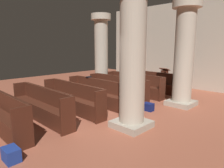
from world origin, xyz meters
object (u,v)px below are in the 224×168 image
(pew_row_0, at_px, (148,81))
(pew_row_3, at_px, (97,91))
(pew_row_6, at_px, (1,112))
(kneeler_box_blue, at_px, (11,155))
(pew_row_5, at_px, (41,103))
(pillar_aisle_rear, at_px, (133,55))
(lectern, at_px, (164,80))
(kneeler_box_navy, at_px, (148,107))
(pillar_far_side, at_px, (101,50))
(hymn_book, at_px, (89,77))
(pew_row_1, at_px, (134,84))
(pew_row_4, at_px, (72,97))
(pew_row_2, at_px, (117,87))
(pillar_aisle_side, at_px, (184,52))

(pew_row_0, bearing_deg, pew_row_3, -90.00)
(pew_row_6, height_order, kneeler_box_blue, pew_row_6)
(pew_row_5, height_order, pillar_aisle_rear, pillar_aisle_rear)
(lectern, bearing_deg, pew_row_5, -91.73)
(lectern, height_order, kneeler_box_navy, lectern)
(pew_row_3, bearing_deg, pillar_aisle_rear, -19.06)
(pillar_far_side, bearing_deg, hymn_book, -53.88)
(pew_row_0, bearing_deg, kneeler_box_navy, -55.32)
(hymn_book, bearing_deg, pillar_aisle_rear, -17.99)
(pew_row_1, xyz_separation_m, pew_row_5, (0.00, -4.50, 0.00))
(pew_row_6, bearing_deg, pillar_far_side, 111.82)
(pew_row_1, height_order, pew_row_4, same)
(pew_row_1, relative_size, hymn_book, 15.39)
(pew_row_0, height_order, pew_row_2, same)
(kneeler_box_navy, bearing_deg, pillar_aisle_side, 70.40)
(pew_row_0, bearing_deg, hymn_book, -102.84)
(pew_row_4, relative_size, pew_row_5, 1.00)
(pew_row_0, distance_m, pew_row_1, 1.13)
(pew_row_4, relative_size, pew_row_6, 1.00)
(pew_row_2, xyz_separation_m, pillar_aisle_rear, (2.33, -1.93, 1.47))
(pew_row_0, relative_size, kneeler_box_navy, 8.46)
(lectern, bearing_deg, pew_row_0, -99.93)
(lectern, bearing_deg, hymn_book, -102.06)
(pillar_aisle_side, bearing_deg, pew_row_0, 152.53)
(hymn_book, bearing_deg, lectern, 77.94)
(pillar_aisle_rear, xyz_separation_m, lectern, (-2.12, 5.36, -1.53))
(pillar_aisle_rear, distance_m, hymn_book, 3.37)
(pew_row_5, xyz_separation_m, pillar_far_side, (-2.28, 4.57, 1.47))
(pew_row_2, xyz_separation_m, pillar_aisle_side, (2.33, 1.04, 1.47))
(pew_row_3, xyz_separation_m, hymn_book, (-0.73, 0.19, 0.46))
(pew_row_1, distance_m, pillar_aisle_side, 2.75)
(hymn_book, bearing_deg, pillar_aisle_side, 32.94)
(pew_row_3, height_order, pew_row_6, same)
(pew_row_2, xyz_separation_m, pew_row_3, (0.00, -1.13, 0.00))
(pew_row_0, distance_m, pew_row_6, 6.76)
(pillar_aisle_rear, height_order, hymn_book, pillar_aisle_rear)
(pillar_aisle_rear, bearing_deg, kneeler_box_navy, 108.10)
(pew_row_1, distance_m, pew_row_2, 1.13)
(pillar_aisle_rear, bearing_deg, kneeler_box_blue, -101.52)
(pew_row_6, distance_m, pillar_aisle_side, 6.19)
(pew_row_4, xyz_separation_m, hymn_book, (-0.73, 1.31, 0.46))
(pew_row_5, height_order, lectern, lectern)
(pew_row_6, bearing_deg, pew_row_5, 90.00)
(pew_row_5, bearing_deg, pew_row_6, -90.00)
(pew_row_4, bearing_deg, pew_row_2, 90.00)
(pillar_far_side, height_order, lectern, pillar_far_side)
(pew_row_0, height_order, pew_row_6, same)
(pew_row_3, height_order, pillar_far_side, pillar_far_side)
(pillar_far_side, distance_m, pillar_aisle_rear, 5.56)
(pew_row_5, distance_m, pillar_far_side, 5.31)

